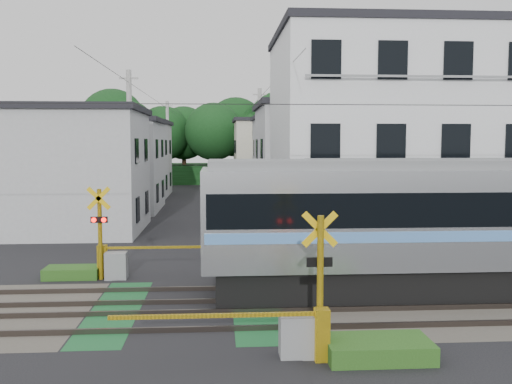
{
  "coord_description": "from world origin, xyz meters",
  "views": [
    {
      "loc": [
        0.88,
        -15.2,
        4.52
      ],
      "look_at": [
        2.23,
        5.0,
        2.75
      ],
      "focal_mm": 40.0,
      "sensor_mm": 36.0,
      "label": 1
    }
  ],
  "objects": [
    {
      "name": "houses_row",
      "position": [
        0.25,
        25.92,
        3.24
      ],
      "size": [
        22.07,
        31.35,
        6.8
      ],
      "color": "#B3B6B9",
      "rests_on": "ground"
    },
    {
      "name": "track_bed",
      "position": [
        0.0,
        0.0,
        0.04
      ],
      "size": [
        120.0,
        120.0,
        0.14
      ],
      "color": "#47423A",
      "rests_on": "ground"
    },
    {
      "name": "tree_hill",
      "position": [
        0.76,
        48.19,
        5.09
      ],
      "size": [
        40.0,
        12.86,
        11.21
      ],
      "color": "#133916",
      "rests_on": "ground"
    },
    {
      "name": "apartment_block",
      "position": [
        8.5,
        9.49,
        4.66
      ],
      "size": [
        10.2,
        8.36,
        9.3
      ],
      "color": "white",
      "rests_on": "ground"
    },
    {
      "name": "weed_patches",
      "position": [
        1.76,
        -0.09,
        0.18
      ],
      "size": [
        10.25,
        8.8,
        0.4
      ],
      "color": "#2D5E1E",
      "rests_on": "ground"
    },
    {
      "name": "crossing_signal_far",
      "position": [
        -2.59,
        3.65,
        0.71
      ],
      "size": [
        4.74,
        0.65,
        3.09
      ],
      "color": "yellow",
      "rests_on": "ground"
    },
    {
      "name": "utility_poles",
      "position": [
        -1.05,
        23.01,
        4.08
      ],
      "size": [
        7.9,
        42.0,
        8.0
      ],
      "color": "#A5A5A0",
      "rests_on": "ground"
    },
    {
      "name": "ground",
      "position": [
        0.0,
        0.0,
        0.0
      ],
      "size": [
        120.0,
        120.0,
        0.0
      ],
      "primitive_type": "plane",
      "color": "black"
    },
    {
      "name": "catenary",
      "position": [
        6.0,
        0.03,
        3.7
      ],
      "size": [
        60.0,
        5.04,
        7.0
      ],
      "color": "#2D2D33",
      "rests_on": "ground"
    },
    {
      "name": "pedestrian",
      "position": [
        1.48,
        35.83,
        0.76
      ],
      "size": [
        0.61,
        0.45,
        1.52
      ],
      "primitive_type": "imported",
      "rotation": [
        0.0,
        0.0,
        2.97
      ],
      "color": "black",
      "rests_on": "ground"
    },
    {
      "name": "crossing_signal_near",
      "position": [
        2.59,
        -3.65,
        0.71
      ],
      "size": [
        4.74,
        0.65,
        3.09
      ],
      "color": "yellow",
      "rests_on": "ground"
    }
  ]
}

